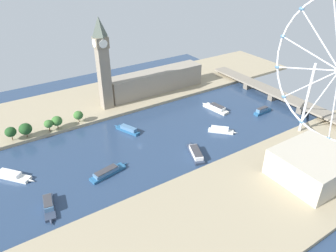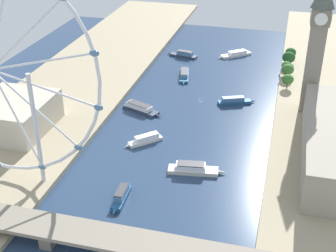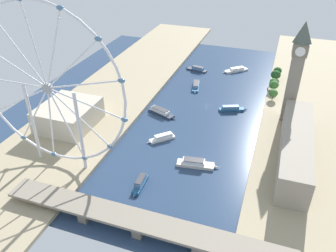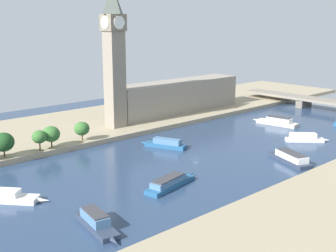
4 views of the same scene
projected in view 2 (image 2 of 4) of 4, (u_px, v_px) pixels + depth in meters
ground_plane at (201, 99)px, 359.26m from camera, size 371.77×371.77×0.00m
riverbank_right at (77, 83)px, 381.02m from camera, size 90.00×520.00×3.00m
clock_tower at (316, 46)px, 314.15m from camera, size 13.16×13.16×90.37m
parliament_block at (323, 141)px, 274.86m from camera, size 22.00×112.13×23.45m
tree_row_embankment at (289, 63)px, 394.88m from camera, size 11.33×67.95×12.95m
riverside_hall at (14, 115)px, 307.74m from camera, size 44.98×50.30×20.31m
river_bridge at (127, 243)px, 212.39m from camera, size 183.77×17.20×8.62m
tour_boat_0 at (184, 75)px, 395.98m from camera, size 12.40×33.49×4.93m
tour_boat_1 at (145, 139)px, 301.55m from camera, size 21.55×21.27×5.22m
tour_boat_2 at (193, 169)px, 271.93m from camera, size 34.07×12.05×5.91m
tour_boat_3 at (236, 54)px, 439.65m from camera, size 29.76×26.05×4.78m
tour_boat_4 at (235, 101)px, 350.97m from camera, size 27.89×14.62×5.43m
tour_boat_5 at (140, 108)px, 340.27m from camera, size 32.08×17.49×5.57m
tour_boat_6 at (121, 196)px, 248.69m from camera, size 6.17×24.01×6.41m
tour_boat_7 at (184, 54)px, 437.52m from camera, size 29.81×10.97×5.80m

